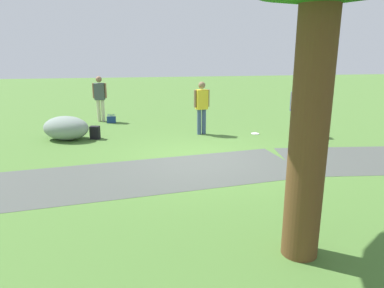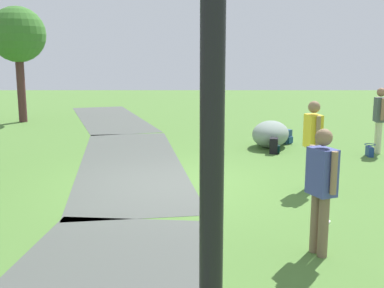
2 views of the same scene
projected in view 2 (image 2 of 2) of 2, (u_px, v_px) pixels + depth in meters
The scene contains 13 objects.
ground_plane at pixel (167, 184), 9.46m from camera, with size 48.00×48.00×0.00m, color #4C7633.
footpath_segment_mid at pixel (131, 162), 11.35m from camera, with size 8.26×3.49×0.01m.
footpath_segment_far at pixel (110, 118), 18.98m from camera, with size 8.33×4.67×0.01m.
young_tree_near_path at pixel (18, 36), 17.35m from camera, with size 2.01×2.01×4.22m.
lamp_post at pixel (212, 125), 1.90m from camera, with size 0.28×0.28×3.70m.
lawn_boulder at pixel (270, 134), 13.11m from camera, with size 1.66×1.40×0.72m.
woman_with_handbag at pixel (380, 116), 12.19m from camera, with size 0.52×0.27×1.68m.
man_near_boulder at pixel (313, 139), 8.86m from camera, with size 0.51×0.30×1.69m.
passerby_on_path at pixel (321, 183), 6.00m from camera, with size 0.48×0.36×1.64m.
handbag_on_grass at pixel (370, 151), 11.97m from camera, with size 0.33×0.29×0.31m.
backpack_by_boulder at pixel (287, 137), 13.62m from camera, with size 0.35×0.35×0.40m.
spare_backpack_on_lawn at pixel (274, 146), 12.30m from camera, with size 0.32×0.30×0.40m.
frisbee_on_grass at pixel (322, 221), 7.35m from camera, with size 0.25×0.25×0.02m.
Camera 2 is at (-9.14, -0.50, 2.56)m, focal length 44.73 mm.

